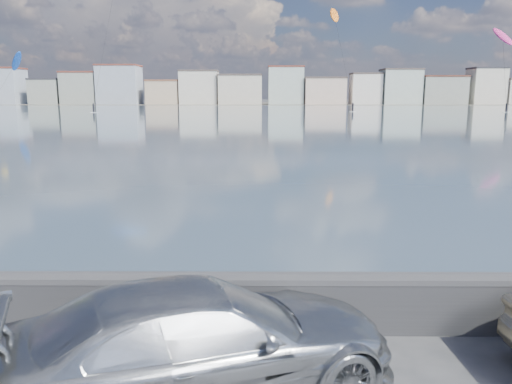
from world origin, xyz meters
TOP-DOWN VIEW (x-y plane):
  - bay_water at (0.00, 91.50)m, footprint 500.00×177.00m
  - far_shore_strip at (0.00, 200.00)m, footprint 500.00×60.00m
  - seawall at (0.00, 2.70)m, footprint 400.00×0.36m
  - far_buildings at (1.31, 186.00)m, footprint 240.79×13.26m
  - car_silver at (0.30, 0.88)m, footprint 5.83×4.00m
  - kitesurfer_2 at (-73.18, 151.27)m, footprint 7.21×18.42m
  - kitesurfer_4 at (55.77, 111.50)m, footprint 3.49×10.67m
  - kitesurfer_11 at (18.86, 118.18)m, footprint 5.34×14.80m

SIDE VIEW (x-z plane):
  - bay_water at x=0.00m, z-range 0.01..0.01m
  - far_shore_strip at x=0.00m, z-range 0.01..0.01m
  - seawall at x=0.00m, z-range 0.04..1.12m
  - car_silver at x=0.30m, z-range 0.00..1.57m
  - far_buildings at x=1.31m, z-range -1.27..13.33m
  - kitesurfer_2 at x=-73.18m, z-range 5.00..22.14m
  - kitesurfer_4 at x=55.77m, z-range 6.72..25.95m
  - kitesurfer_11 at x=18.86m, z-range 9.33..34.29m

